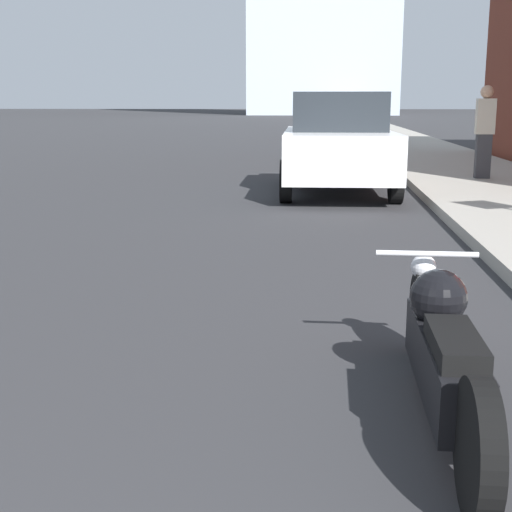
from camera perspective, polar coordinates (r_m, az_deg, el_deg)
name	(u,v)px	position (r m, az deg, el deg)	size (l,w,h in m)	color
sidewalk	(383,132)	(39.84, 10.14, 9.73)	(3.17, 240.00, 0.15)	#9E998E
motorcycle	(443,350)	(3.88, 14.71, -7.29)	(0.62, 2.36, 0.74)	black
parked_car_white	(338,143)	(13.23, 6.54, 8.97)	(2.09, 4.56, 1.81)	silver
parked_car_silver	(336,127)	(24.79, 6.41, 10.24)	(1.86, 4.16, 1.68)	#BCBCC1
parked_car_red	(334,120)	(36.04, 6.22, 10.74)	(2.03, 4.00, 1.56)	red
pedestrian	(485,130)	(14.99, 17.82, 9.55)	(0.36, 0.25, 1.82)	#38383D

